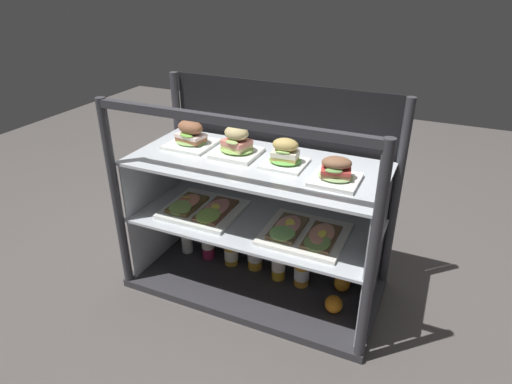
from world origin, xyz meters
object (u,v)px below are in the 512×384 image
open_sandwich_tray_mid_left (304,233)px  orange_fruit_near_left_post (342,283)px  juice_bottle_front_fourth (186,234)px  juice_bottle_front_right_end (208,242)px  plated_roll_sandwich_far_left (191,136)px  juice_bottle_back_center (279,263)px  plated_roll_sandwich_near_right_corner (237,144)px  plated_roll_sandwich_far_right (336,173)px  plated_roll_sandwich_near_left_corner (285,155)px  juice_bottle_front_middle (255,251)px  juice_bottle_front_left_end (231,250)px  open_sandwich_tray_far_left (202,209)px  orange_fruit_beside_bottles (334,304)px  juice_bottle_near_post (302,271)px

open_sandwich_tray_mid_left → orange_fruit_near_left_post: size_ratio=4.60×
juice_bottle_front_fourth → juice_bottle_front_right_end: 0.13m
plated_roll_sandwich_far_left → juice_bottle_front_right_end: size_ratio=0.93×
juice_bottle_back_center → plated_roll_sandwich_near_right_corner: bearing=-178.6°
plated_roll_sandwich_far_right → orange_fruit_near_left_post: 0.62m
plated_roll_sandwich_near_right_corner → orange_fruit_near_left_post: plated_roll_sandwich_near_right_corner is taller
plated_roll_sandwich_far_left → juice_bottle_back_center: (0.44, -0.01, -0.56)m
plated_roll_sandwich_near_left_corner → plated_roll_sandwich_near_right_corner: bearing=176.2°
juice_bottle_front_fourth → juice_bottle_front_middle: (0.38, 0.02, -0.01)m
juice_bottle_front_right_end → plated_roll_sandwich_near_left_corner: bearing=-4.4°
orange_fruit_near_left_post → juice_bottle_front_left_end: bearing=-177.3°
open_sandwich_tray_far_left → orange_fruit_beside_bottles: size_ratio=4.45×
orange_fruit_near_left_post → juice_bottle_front_right_end: bearing=-177.9°
plated_roll_sandwich_far_left → orange_fruit_beside_bottles: (0.75, -0.13, -0.61)m
juice_bottle_back_center → juice_bottle_front_right_end: bearing=178.3°
plated_roll_sandwich_far_left → juice_bottle_front_left_end: size_ratio=1.00×
juice_bottle_front_left_end → juice_bottle_near_post: (0.37, -0.01, -0.00)m
plated_roll_sandwich_near_right_corner → plated_roll_sandwich_far_right: (0.46, -0.09, -0.01)m
plated_roll_sandwich_far_right → open_sandwich_tray_far_left: bearing=179.9°
open_sandwich_tray_mid_left → juice_bottle_front_fourth: open_sandwich_tray_mid_left is taller
plated_roll_sandwich_near_left_corner → orange_fruit_beside_bottles: plated_roll_sandwich_near_left_corner is taller
plated_roll_sandwich_near_left_corner → open_sandwich_tray_mid_left: size_ratio=0.50×
plated_roll_sandwich_far_right → open_sandwich_tray_far_left: size_ratio=0.53×
plated_roll_sandwich_far_right → juice_bottle_back_center: (-0.25, 0.09, -0.55)m
plated_roll_sandwich_near_right_corner → orange_fruit_beside_bottles: (0.51, -0.11, -0.61)m
plated_roll_sandwich_near_left_corner → open_sandwich_tray_mid_left: (0.13, -0.08, -0.30)m
plated_roll_sandwich_far_left → juice_bottle_front_left_end: 0.60m
juice_bottle_back_center → juice_bottle_near_post: bearing=-0.1°
juice_bottle_front_fourth → juice_bottle_front_right_end: bearing=-0.3°
open_sandwich_tray_far_left → juice_bottle_back_center: bearing=14.7°
plated_roll_sandwich_near_right_corner → juice_bottle_front_left_end: bearing=163.3°
plated_roll_sandwich_far_left → juice_bottle_back_center: size_ratio=1.02×
juice_bottle_front_fourth → juice_bottle_near_post: 0.63m
plated_roll_sandwich_far_left → open_sandwich_tray_mid_left: size_ratio=0.60×
plated_roll_sandwich_far_left → juice_bottle_front_left_end: bearing=0.0°
plated_roll_sandwich_near_right_corner → plated_roll_sandwich_near_left_corner: (0.23, -0.02, -0.01)m
juice_bottle_front_fourth → orange_fruit_beside_bottles: juice_bottle_front_fourth is taller
juice_bottle_near_post → orange_fruit_beside_bottles: bearing=-32.0°
plated_roll_sandwich_near_right_corner → juice_bottle_front_middle: (0.07, 0.03, -0.55)m
plated_roll_sandwich_far_left → juice_bottle_front_middle: plated_roll_sandwich_far_left is taller
juice_bottle_front_left_end → juice_bottle_front_fourth: bearing=179.6°
plated_roll_sandwich_far_right → juice_bottle_front_fourth: plated_roll_sandwich_far_right is taller
juice_bottle_front_left_end → juice_bottle_front_right_end: bearing=179.5°
plated_roll_sandwich_near_right_corner → open_sandwich_tray_mid_left: (0.35, -0.09, -0.30)m
plated_roll_sandwich_far_left → open_sandwich_tray_far_left: bearing=-45.7°
plated_roll_sandwich_near_right_corner → juice_bottle_front_fourth: 0.63m
juice_bottle_front_fourth → orange_fruit_near_left_post: (0.81, 0.02, -0.07)m
open_sandwich_tray_mid_left → juice_bottle_front_left_end: (-0.40, 0.11, -0.27)m
plated_roll_sandwich_near_left_corner → orange_fruit_beside_bottles: size_ratio=2.24×
plated_roll_sandwich_near_left_corner → juice_bottle_front_fourth: 0.76m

